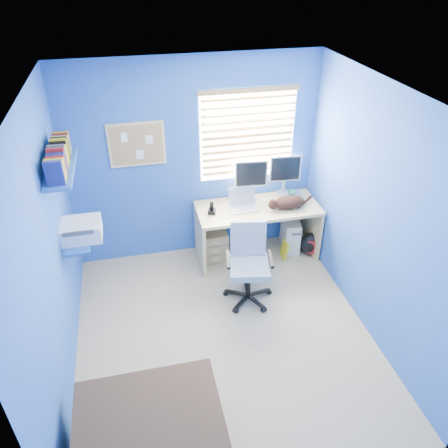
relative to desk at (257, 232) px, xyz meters
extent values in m
cube|color=tan|center=(-0.72, -1.26, -0.37)|extent=(3.00, 3.20, 0.00)
cube|color=white|center=(-0.72, -1.26, 2.13)|extent=(3.00, 3.20, 0.00)
cube|color=blue|center=(-0.72, 0.34, 0.88)|extent=(3.00, 0.01, 2.50)
cube|color=blue|center=(-0.72, -2.86, 0.88)|extent=(3.00, 0.01, 2.50)
cube|color=blue|center=(-2.22, -1.26, 0.88)|extent=(0.01, 3.20, 2.50)
cube|color=blue|center=(0.78, -1.26, 0.88)|extent=(0.01, 3.20, 2.50)
cube|color=#CFB876|center=(0.00, 0.00, 0.00)|extent=(1.51, 0.65, 0.74)
cube|color=silver|center=(-0.17, 0.00, 0.48)|extent=(0.34, 0.28, 0.22)
cube|color=silver|center=(-0.05, 0.20, 0.64)|extent=(0.41, 0.16, 0.54)
cube|color=silver|center=(0.40, 0.24, 0.64)|extent=(0.41, 0.15, 0.54)
cube|color=black|center=(-0.58, -0.01, 0.45)|extent=(0.12, 0.13, 0.17)
imported|color=#327E64|center=(0.47, 0.12, 0.42)|extent=(0.10, 0.09, 0.10)
cylinder|color=silver|center=(0.54, 0.14, 0.41)|extent=(0.13, 0.13, 0.07)
ellipsoid|color=black|center=(0.36, -0.10, 0.44)|extent=(0.43, 0.26, 0.14)
cube|color=beige|center=(0.49, 0.08, -0.14)|extent=(0.26, 0.46, 0.45)
cube|color=tan|center=(-0.56, 0.08, -0.17)|extent=(0.35, 0.28, 0.41)
cube|color=yellow|center=(0.35, -0.12, -0.25)|extent=(0.03, 0.17, 0.24)
ellipsoid|color=black|center=(0.71, -0.13, -0.21)|extent=(0.34, 0.31, 0.33)
cube|color=#4D3422|center=(-1.55, -2.36, -0.11)|extent=(1.06, 0.76, 0.51)
cylinder|color=black|center=(-0.33, -0.79, -0.34)|extent=(0.62, 0.62, 0.06)
cylinder|color=black|center=(-0.33, -0.79, -0.13)|extent=(0.06, 0.06, 0.36)
cube|color=#83A4C4|center=(-0.33, -0.79, 0.09)|extent=(0.51, 0.51, 0.08)
cube|color=#83A4C4|center=(-0.29, -0.58, 0.34)|extent=(0.40, 0.13, 0.41)
cube|color=white|center=(-0.07, 0.33, 1.18)|extent=(1.15, 0.01, 1.10)
cube|color=#B38043|center=(-0.07, 0.30, 1.18)|extent=(1.10, 0.03, 1.00)
cube|color=#CFB876|center=(-1.37, 0.33, 1.18)|extent=(0.64, 0.02, 0.52)
cube|color=tan|center=(-1.37, 0.32, 1.18)|extent=(0.58, 0.01, 0.46)
cube|color=#2457AC|center=(-2.08, -0.51, 0.55)|extent=(0.26, 0.55, 0.03)
cube|color=silver|center=(-2.04, -0.51, 0.65)|extent=(0.42, 0.34, 0.18)
cube|color=#2457AC|center=(-2.09, -0.51, 1.35)|extent=(0.24, 0.90, 0.03)
cube|color=navy|center=(-2.10, -0.51, 1.48)|extent=(0.15, 0.80, 0.22)
camera|label=1|loc=(-1.43, -4.41, 3.09)|focal=35.00mm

